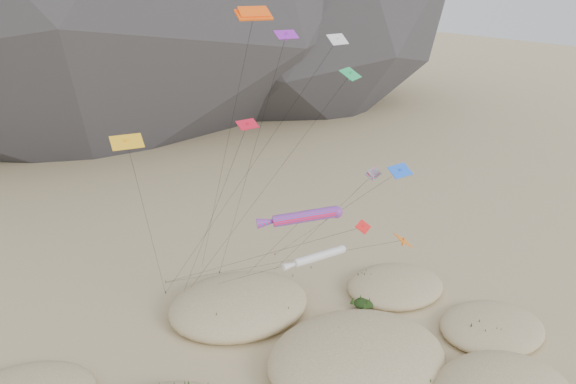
# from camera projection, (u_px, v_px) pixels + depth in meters

# --- Properties ---
(dunes) EXTENTS (52.30, 39.26, 3.94)m
(dunes) POSITION_uv_depth(u_px,v_px,m) (307.00, 383.00, 45.95)
(dunes) COLOR #CCB789
(dunes) RESTS_ON ground
(dune_grass) EXTENTS (42.18, 27.59, 1.41)m
(dune_grass) POSITION_uv_depth(u_px,v_px,m) (310.00, 380.00, 46.18)
(dune_grass) COLOR black
(dune_grass) RESTS_ON ground
(kite_stakes) EXTENTS (16.73, 5.88, 0.30)m
(kite_stakes) POSITION_uv_depth(u_px,v_px,m) (237.00, 277.00, 63.48)
(kite_stakes) COLOR #3F2D1E
(kite_stakes) RESTS_ON ground
(rainbow_tube_kite) EXTENTS (6.97, 15.79, 14.18)m
(rainbow_tube_kite) POSITION_uv_depth(u_px,v_px,m) (302.00, 217.00, 46.20)
(rainbow_tube_kite) COLOR #EF194B
(rainbow_tube_kite) RESTS_ON ground
(white_tube_kite) EXTENTS (8.15, 16.79, 10.61)m
(white_tube_kite) POSITION_uv_depth(u_px,v_px,m) (316.00, 257.00, 46.76)
(white_tube_kite) COLOR silver
(white_tube_kite) RESTS_ON ground
(orange_parafoil) EXTENTS (2.91, 15.86, 29.77)m
(orange_parafoil) POSITION_uv_depth(u_px,v_px,m) (253.00, 18.00, 43.72)
(orange_parafoil) COLOR #F9500D
(orange_parafoil) RESTS_ON ground
(multi_parafoil) EXTENTS (3.81, 14.80, 15.97)m
(multi_parafoil) POSITION_uv_depth(u_px,v_px,m) (372.00, 175.00, 50.07)
(multi_parafoil) COLOR #FF1F1A
(multi_parafoil) RESTS_ON ground
(delta_kites) EXTENTS (25.44, 22.93, 28.01)m
(delta_kites) POSITION_uv_depth(u_px,v_px,m) (313.00, 142.00, 47.79)
(delta_kites) COLOR red
(delta_kites) RESTS_ON ground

